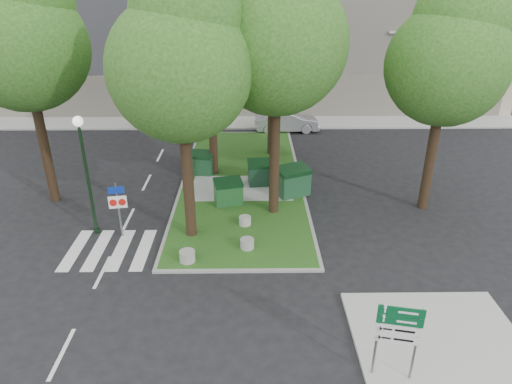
{
  "coord_description": "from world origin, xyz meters",
  "views": [
    {
      "loc": [
        0.96,
        -13.9,
        9.84
      ],
      "look_at": [
        1.18,
        2.55,
        2.0
      ],
      "focal_mm": 32.0,
      "sensor_mm": 36.0,
      "label": 1
    }
  ],
  "objects_px": {
    "tree_median_near_left": "(182,55)",
    "tree_median_mid": "(211,41)",
    "bollard_left": "(187,256)",
    "bollard_right": "(247,243)",
    "tree_median_far": "(275,7)",
    "bollard_mid": "(245,221)",
    "tree_median_near_right": "(279,29)",
    "dumpster_b": "(228,192)",
    "street_lamp": "(85,162)",
    "tree_street_right": "(450,53)",
    "litter_bin": "(274,149)",
    "tree_street_left": "(23,34)",
    "dumpster_c": "(261,173)",
    "car_silver": "(287,121)",
    "dumpster_a": "(201,163)",
    "directional_sign": "(398,331)",
    "traffic_sign_pole": "(118,203)",
    "dumpster_d": "(293,181)",
    "car_white": "(161,119)"
  },
  "relations": [
    {
      "from": "dumpster_b",
      "to": "car_silver",
      "type": "xyz_separation_m",
      "value": [
        3.58,
        11.27,
        0.03
      ]
    },
    {
      "from": "tree_street_left",
      "to": "car_silver",
      "type": "bearing_deg",
      "value": 41.47
    },
    {
      "from": "bollard_right",
      "to": "street_lamp",
      "type": "xyz_separation_m",
      "value": [
        -6.37,
        1.49,
        2.86
      ]
    },
    {
      "from": "tree_street_right",
      "to": "dumpster_b",
      "type": "relative_size",
      "value": 6.85
    },
    {
      "from": "tree_median_mid",
      "to": "dumpster_a",
      "type": "bearing_deg",
      "value": -171.57
    },
    {
      "from": "tree_street_right",
      "to": "traffic_sign_pole",
      "type": "height_order",
      "value": "tree_street_right"
    },
    {
      "from": "tree_median_near_left",
      "to": "street_lamp",
      "type": "distance_m",
      "value": 5.87
    },
    {
      "from": "litter_bin",
      "to": "street_lamp",
      "type": "bearing_deg",
      "value": -131.69
    },
    {
      "from": "tree_street_left",
      "to": "bollard_mid",
      "type": "xyz_separation_m",
      "value": [
        9.12,
        -2.81,
        -7.35
      ]
    },
    {
      "from": "tree_median_far",
      "to": "traffic_sign_pole",
      "type": "xyz_separation_m",
      "value": [
        -6.68,
        -9.51,
        -6.77
      ]
    },
    {
      "from": "tree_median_near_left",
      "to": "bollard_right",
      "type": "distance_m",
      "value": 7.44
    },
    {
      "from": "bollard_mid",
      "to": "street_lamp",
      "type": "height_order",
      "value": "street_lamp"
    },
    {
      "from": "dumpster_b",
      "to": "street_lamp",
      "type": "bearing_deg",
      "value": -169.55
    },
    {
      "from": "dumpster_b",
      "to": "car_silver",
      "type": "bearing_deg",
      "value": 58.79
    },
    {
      "from": "tree_street_left",
      "to": "street_lamp",
      "type": "relative_size",
      "value": 2.18
    },
    {
      "from": "dumpster_d",
      "to": "bollard_mid",
      "type": "xyz_separation_m",
      "value": [
        -2.29,
        -2.99,
        -0.51
      ]
    },
    {
      "from": "tree_median_mid",
      "to": "tree_street_left",
      "type": "bearing_deg",
      "value": -158.2
    },
    {
      "from": "tree_median_near_right",
      "to": "dumpster_a",
      "type": "height_order",
      "value": "tree_median_near_right"
    },
    {
      "from": "tree_street_left",
      "to": "bollard_right",
      "type": "height_order",
      "value": "tree_street_left"
    },
    {
      "from": "dumpster_d",
      "to": "bollard_left",
      "type": "bearing_deg",
      "value": -152.47
    },
    {
      "from": "dumpster_c",
      "to": "directional_sign",
      "type": "bearing_deg",
      "value": -81.54
    },
    {
      "from": "tree_street_right",
      "to": "dumpster_d",
      "type": "xyz_separation_m",
      "value": [
        -6.09,
        1.18,
        -6.17
      ]
    },
    {
      "from": "dumpster_b",
      "to": "directional_sign",
      "type": "height_order",
      "value": "directional_sign"
    },
    {
      "from": "traffic_sign_pole",
      "to": "directional_sign",
      "type": "height_order",
      "value": "directional_sign"
    },
    {
      "from": "dumpster_b",
      "to": "tree_median_near_right",
      "type": "bearing_deg",
      "value": -32.73
    },
    {
      "from": "bollard_right",
      "to": "litter_bin",
      "type": "distance_m",
      "value": 10.52
    },
    {
      "from": "tree_median_far",
      "to": "car_silver",
      "type": "relative_size",
      "value": 2.72
    },
    {
      "from": "tree_street_right",
      "to": "litter_bin",
      "type": "bearing_deg",
      "value": 134.92
    },
    {
      "from": "bollard_right",
      "to": "street_lamp",
      "type": "distance_m",
      "value": 7.14
    },
    {
      "from": "street_lamp",
      "to": "car_white",
      "type": "distance_m",
      "value": 14.91
    },
    {
      "from": "bollard_left",
      "to": "dumpster_c",
      "type": "bearing_deg",
      "value": 67.19
    },
    {
      "from": "dumpster_d",
      "to": "street_lamp",
      "type": "distance_m",
      "value": 9.5
    },
    {
      "from": "dumpster_c",
      "to": "dumpster_b",
      "type": "bearing_deg",
      "value": -132.05
    },
    {
      "from": "tree_median_near_right",
      "to": "litter_bin",
      "type": "relative_size",
      "value": 17.06
    },
    {
      "from": "tree_median_near_left",
      "to": "tree_median_near_right",
      "type": "distance_m",
      "value": 4.09
    },
    {
      "from": "bollard_left",
      "to": "traffic_sign_pole",
      "type": "height_order",
      "value": "traffic_sign_pole"
    },
    {
      "from": "tree_median_near_right",
      "to": "dumpster_d",
      "type": "height_order",
      "value": "tree_median_near_right"
    },
    {
      "from": "tree_median_far",
      "to": "bollard_mid",
      "type": "bearing_deg",
      "value": -100.16
    },
    {
      "from": "tree_median_far",
      "to": "dumpster_b",
      "type": "xyz_separation_m",
      "value": [
        -2.37,
        -6.75,
        -7.62
      ]
    },
    {
      "from": "tree_median_near_left",
      "to": "tree_median_mid",
      "type": "bearing_deg",
      "value": 85.6
    },
    {
      "from": "tree_median_mid",
      "to": "street_lamp",
      "type": "height_order",
      "value": "tree_median_mid"
    },
    {
      "from": "street_lamp",
      "to": "tree_street_right",
      "type": "bearing_deg",
      "value": 8.49
    },
    {
      "from": "litter_bin",
      "to": "traffic_sign_pole",
      "type": "bearing_deg",
      "value": -126.27
    },
    {
      "from": "dumpster_b",
      "to": "dumpster_d",
      "type": "bearing_deg",
      "value": 3.18
    },
    {
      "from": "bollard_left",
      "to": "bollard_right",
      "type": "relative_size",
      "value": 1.08
    },
    {
      "from": "tree_street_left",
      "to": "bollard_right",
      "type": "xyz_separation_m",
      "value": [
        9.22,
        -4.67,
        -7.34
      ]
    },
    {
      "from": "tree_median_mid",
      "to": "litter_bin",
      "type": "bearing_deg",
      "value": 39.62
    },
    {
      "from": "tree_street_left",
      "to": "dumpster_d",
      "type": "bearing_deg",
      "value": 0.91
    },
    {
      "from": "traffic_sign_pole",
      "to": "directional_sign",
      "type": "xyz_separation_m",
      "value": [
        9.09,
        -7.55,
        0.1
      ]
    },
    {
      "from": "tree_median_mid",
      "to": "dumpster_a",
      "type": "xyz_separation_m",
      "value": [
        -0.77,
        -0.11,
        -6.28
      ]
    }
  ]
}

